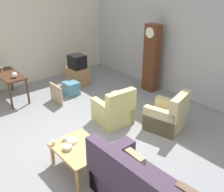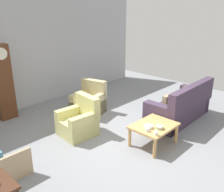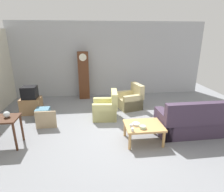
# 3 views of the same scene
# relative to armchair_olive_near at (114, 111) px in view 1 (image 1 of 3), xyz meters

# --- Properties ---
(ground_plane) EXTENTS (10.40, 10.40, 0.00)m
(ground_plane) POSITION_rel_armchair_olive_near_xyz_m (0.40, -1.01, -0.31)
(ground_plane) COLOR gray
(garage_door_wall) EXTENTS (8.40, 0.16, 3.20)m
(garage_door_wall) POSITION_rel_armchair_olive_near_xyz_m (0.40, 2.59, 1.29)
(garage_door_wall) COLOR #ADAFB5
(garage_door_wall) RESTS_ON ground_plane
(pegboard_wall_left) EXTENTS (0.12, 6.40, 2.88)m
(pegboard_wall_left) POSITION_rel_armchair_olive_near_xyz_m (-3.80, -0.61, 1.13)
(pegboard_wall_left) COLOR beige
(pegboard_wall_left) RESTS_ON ground_plane
(armchair_olive_near) EXTENTS (0.85, 0.82, 0.92)m
(armchair_olive_near) POSITION_rel_armchair_olive_near_xyz_m (0.00, 0.00, 0.00)
(armchair_olive_near) COLOR #CCC67A
(armchair_olive_near) RESTS_ON ground_plane
(armchair_olive_far) EXTENTS (0.95, 0.93, 0.92)m
(armchair_olive_far) POSITION_rel_armchair_olive_near_xyz_m (0.99, 0.76, 0.00)
(armchair_olive_far) COLOR #C4B681
(armchair_olive_far) RESTS_ON ground_plane
(coffee_table_wood) EXTENTS (0.96, 0.76, 0.47)m
(coffee_table_wood) POSITION_rel_armchair_olive_near_xyz_m (0.83, -1.55, 0.10)
(coffee_table_wood) COLOR tan
(coffee_table_wood) RESTS_ON ground_plane
(console_table_dark) EXTENTS (1.30, 0.56, 0.77)m
(console_table_dark) POSITION_rel_armchair_olive_near_xyz_m (-2.90, -1.37, 0.35)
(console_table_dark) COLOR #472819
(console_table_dark) RESTS_ON ground_plane
(grandfather_clock) EXTENTS (0.44, 0.30, 2.01)m
(grandfather_clock) POSITION_rel_armchair_olive_near_xyz_m (-0.76, 2.13, 0.70)
(grandfather_clock) COLOR #562D19
(grandfather_clock) RESTS_ON ground_plane
(tv_stand_cabinet) EXTENTS (0.68, 0.52, 0.56)m
(tv_stand_cabinet) POSITION_rel_armchair_olive_near_xyz_m (-2.58, 0.70, -0.03)
(tv_stand_cabinet) COLOR #997047
(tv_stand_cabinet) RESTS_ON ground_plane
(tv_crt) EXTENTS (0.48, 0.44, 0.42)m
(tv_crt) POSITION_rel_armchair_olive_near_xyz_m (-2.58, 0.70, 0.46)
(tv_crt) COLOR black
(tv_crt) RESTS_ON tv_stand_cabinet
(framed_picture_leaning) EXTENTS (0.60, 0.05, 0.54)m
(framed_picture_leaning) POSITION_rel_armchair_olive_near_xyz_m (-1.83, -0.53, -0.04)
(framed_picture_leaning) COLOR tan
(framed_picture_leaning) RESTS_ON ground_plane
(storage_box_blue) EXTENTS (0.42, 0.38, 0.38)m
(storage_box_blue) POSITION_rel_armchair_olive_near_xyz_m (-2.06, 0.10, -0.11)
(storage_box_blue) COLOR teal
(storage_box_blue) RESTS_ON ground_plane
(glass_dome_cloche) EXTENTS (0.15, 0.15, 0.15)m
(glass_dome_cloche) POSITION_rel_armchair_olive_near_xyz_m (-2.50, -1.34, 0.54)
(glass_dome_cloche) COLOR silver
(glass_dome_cloche) RESTS_ON console_table_dark
(cup_white_porcelain) EXTENTS (0.07, 0.07, 0.09)m
(cup_white_porcelain) POSITION_rel_armchair_olive_near_xyz_m (0.47, -1.85, 0.21)
(cup_white_porcelain) COLOR white
(cup_white_porcelain) RESTS_ON coffee_table_wood
(cup_blue_rimmed) EXTENTS (0.08, 0.08, 0.07)m
(cup_blue_rimmed) POSITION_rel_armchair_olive_near_xyz_m (0.49, -1.63, 0.20)
(cup_blue_rimmed) COLOR silver
(cup_blue_rimmed) RESTS_ON coffee_table_wood
(bowl_white_stacked) EXTENTS (0.19, 0.19, 0.06)m
(bowl_white_stacked) POSITION_rel_armchair_olive_near_xyz_m (0.63, -1.55, 0.20)
(bowl_white_stacked) COLOR white
(bowl_white_stacked) RESTS_ON coffee_table_wood
(bowl_shallow_green) EXTENTS (0.17, 0.17, 0.07)m
(bowl_shallow_green) POSITION_rel_armchair_olive_near_xyz_m (0.75, -1.74, 0.20)
(bowl_shallow_green) COLOR #B2C69E
(bowl_shallow_green) RESTS_ON coffee_table_wood
(wine_glass_mid) EXTENTS (0.06, 0.06, 0.17)m
(wine_glass_mid) POSITION_rel_armchair_olive_near_xyz_m (-3.21, -1.42, 0.57)
(wine_glass_mid) COLOR silver
(wine_glass_mid) RESTS_ON console_table_dark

